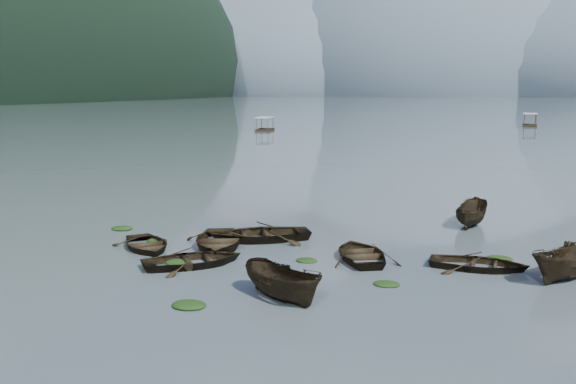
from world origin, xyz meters
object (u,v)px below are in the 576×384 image
(pontoon_left, at_px, (265,131))
(rowboat_0, at_px, (146,249))
(pontoon_centre, at_px, (530,126))
(rowboat_3, at_px, (361,259))

(pontoon_left, bearing_deg, rowboat_0, -83.67)
(rowboat_0, bearing_deg, pontoon_left, 62.80)
(rowboat_0, xyz_separation_m, pontoon_left, (-22.82, 82.59, 0.00))
(pontoon_left, distance_m, pontoon_centre, 54.63)
(pontoon_left, bearing_deg, rowboat_3, -77.25)
(rowboat_0, height_order, pontoon_left, pontoon_left)
(rowboat_3, bearing_deg, rowboat_0, -16.38)
(rowboat_3, bearing_deg, pontoon_centre, -120.38)
(pontoon_left, relative_size, pontoon_centre, 0.95)
(rowboat_0, relative_size, pontoon_left, 0.63)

